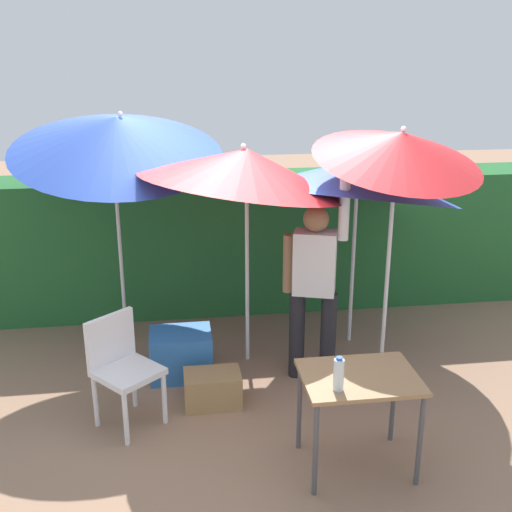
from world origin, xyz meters
TOP-DOWN VIEW (x-y plane):
  - ground_plane at (0.00, 0.00)m, footprint 24.00×24.00m
  - hedge_row at (0.00, 1.82)m, footprint 8.00×0.70m
  - umbrella_rainbow at (0.99, 0.75)m, footprint 2.12×2.07m
  - umbrella_orange at (1.15, 0.04)m, footprint 1.46×1.44m
  - umbrella_yellow at (-1.20, 1.09)m, footprint 2.03×2.02m
  - umbrella_navy at (-0.07, 0.49)m, footprint 1.91×1.88m
  - person_vendor at (0.48, 0.05)m, footprint 0.55×0.32m
  - chair_plastic at (-1.16, -0.44)m, footprint 0.62×0.62m
  - cooler_box at (-0.70, 0.24)m, footprint 0.55×0.42m
  - crate_cardboard at (-0.45, -0.29)m, footprint 0.47×0.31m
  - folding_table at (0.50, -1.24)m, footprint 0.80×0.60m
  - bottle_water at (0.30, -1.40)m, footprint 0.07×0.07m

SIDE VIEW (x-z plane):
  - ground_plane at x=0.00m, z-range 0.00..0.00m
  - crate_cardboard at x=-0.45m, z-range 0.00..0.29m
  - cooler_box at x=-0.70m, z-range 0.00..0.43m
  - chair_plastic at x=-1.16m, z-range 0.07..0.96m
  - folding_table at x=0.50m, z-range 0.28..1.01m
  - hedge_row at x=0.00m, z-range 0.00..1.52m
  - bottle_water at x=0.30m, z-range 0.72..0.96m
  - person_vendor at x=0.48m, z-range -0.01..1.87m
  - umbrella_rainbow at x=0.99m, z-range 0.59..2.77m
  - umbrella_navy at x=-0.07m, z-range 0.75..2.97m
  - umbrella_orange at x=1.15m, z-range 0.87..3.28m
  - umbrella_yellow at x=-1.20m, z-range 0.81..3.35m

